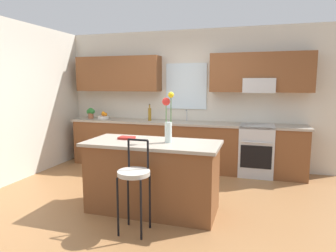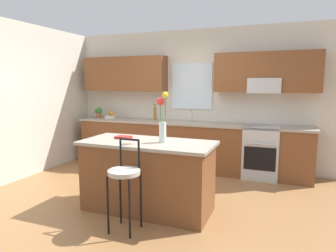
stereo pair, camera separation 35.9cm
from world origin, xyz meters
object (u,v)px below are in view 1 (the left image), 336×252
Objects in this scene: bar_stool_near at (134,177)px; cookbook at (127,138)px; kitchen_island at (153,176)px; flower_vase at (168,119)px; potted_plant_small at (91,112)px; oven_range at (256,150)px; bottle_olive_oil at (150,114)px; fruit_bowl_oranges at (104,117)px.

bar_stool_near is 0.83m from cookbook.
kitchen_island is 0.63m from bar_stool_near.
potted_plant_small is (-2.32, 2.01, -0.16)m from flower_vase.
cookbook is at bearing -130.87° from oven_range.
bar_stool_near is 5.21× the size of cookbook.
bottle_olive_oil reaches higher than oven_range.
bar_stool_near is at bearing -59.83° from cookbook.
kitchen_island is at bearing -176.49° from flower_vase.
fruit_bowl_oranges is 1.04m from bottle_olive_oil.
bar_stool_near is 3.22m from fruit_bowl_oranges.
kitchen_island is at bearing -122.56° from oven_range.
kitchen_island is 5.17× the size of bottle_olive_oil.
fruit_bowl_oranges is at bearing 135.10° from flower_vase.
cookbook is at bearing 169.58° from kitchen_island.
potted_plant_small is at bearing -179.26° from fruit_bowl_oranges.
flower_vase is 2.87m from fruit_bowl_oranges.
flower_vase is 3.18× the size of cookbook.
kitchen_island is 7.63× the size of potted_plant_small.
bar_stool_near is (0.00, -0.60, 0.17)m from kitchen_island.
bottle_olive_oil is at bearing -0.02° from potted_plant_small.
bar_stool_near is at bearing -108.47° from flower_vase.
flower_vase reaches higher than fruit_bowl_oranges.
potted_plant_small is at bearing 136.27° from kitchen_island.
bar_stool_near is 4.62× the size of potted_plant_small.
flower_vase is 2.25m from bottle_olive_oil.
cookbook is 0.89× the size of potted_plant_small.
fruit_bowl_oranges reaches higher than kitchen_island.
flower_vase reaches higher than bottle_olive_oil.
oven_range is 2.38m from flower_vase.
bottle_olive_oil is (1.03, -0.00, 0.09)m from fruit_bowl_oranges.
flower_vase is at bearing -5.69° from cookbook.
kitchen_island is at bearing -10.42° from cookbook.
oven_range is 3.45m from potted_plant_small.
potted_plant_small reaches higher than bar_stool_near.
fruit_bowl_oranges is 1.06× the size of potted_plant_small.
bar_stool_near reaches higher than kitchen_island.
cookbook is at bearing -53.89° from fruit_bowl_oranges.
kitchen_island is at bearing -48.13° from fruit_bowl_oranges.
oven_range is 4.60× the size of cookbook.
fruit_bowl_oranges is at bearing 131.87° from kitchen_island.
bar_stool_near is 3.40m from potted_plant_small.
kitchen_island is 2.77m from fruit_bowl_oranges.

